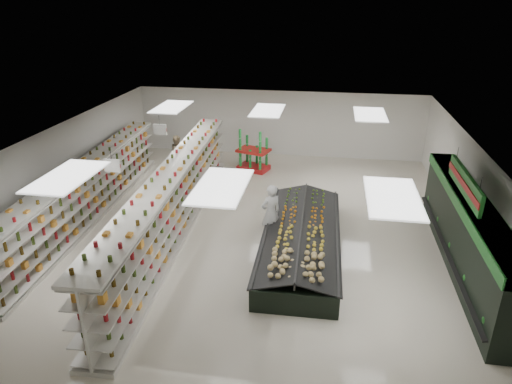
% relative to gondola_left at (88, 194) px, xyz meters
% --- Properties ---
extents(floor, '(16.00, 16.00, 0.00)m').
position_rel_gondola_left_xyz_m(floor, '(5.82, 0.18, -0.92)').
color(floor, beige).
rests_on(floor, ground).
extents(ceiling, '(14.00, 16.00, 0.02)m').
position_rel_gondola_left_xyz_m(ceiling, '(5.82, 0.18, 2.28)').
color(ceiling, white).
rests_on(ceiling, wall_back).
extents(wall_back, '(14.00, 0.02, 3.20)m').
position_rel_gondola_left_xyz_m(wall_back, '(5.82, 8.18, 0.68)').
color(wall_back, white).
rests_on(wall_back, floor).
extents(wall_front, '(14.00, 0.02, 3.20)m').
position_rel_gondola_left_xyz_m(wall_front, '(5.82, -7.82, 0.68)').
color(wall_front, white).
rests_on(wall_front, floor).
extents(wall_left, '(0.02, 16.00, 3.20)m').
position_rel_gondola_left_xyz_m(wall_left, '(-1.18, 0.18, 0.68)').
color(wall_left, white).
rests_on(wall_left, floor).
extents(wall_right, '(0.02, 16.00, 3.20)m').
position_rel_gondola_left_xyz_m(wall_right, '(12.82, 0.18, 0.68)').
color(wall_right, white).
rests_on(wall_right, floor).
extents(produce_wall_case, '(0.93, 8.00, 2.20)m').
position_rel_gondola_left_xyz_m(produce_wall_case, '(12.35, -1.32, 0.32)').
color(produce_wall_case, black).
rests_on(produce_wall_case, floor).
extents(aisle_sign_near, '(0.52, 0.06, 0.75)m').
position_rel_gondola_left_xyz_m(aisle_sign_near, '(2.02, -1.82, 1.83)').
color(aisle_sign_near, white).
rests_on(aisle_sign_near, ceiling).
extents(aisle_sign_far, '(0.52, 0.06, 0.75)m').
position_rel_gondola_left_xyz_m(aisle_sign_far, '(2.02, 2.18, 1.83)').
color(aisle_sign_far, white).
rests_on(aisle_sign_far, ceiling).
extents(hortifruti_banner, '(0.12, 3.20, 0.95)m').
position_rel_gondola_left_xyz_m(hortifruti_banner, '(12.07, -1.32, 1.73)').
color(hortifruti_banner, '#1D6E25').
rests_on(hortifruti_banner, ceiling).
extents(gondola_left, '(1.39, 11.65, 2.01)m').
position_rel_gondola_left_xyz_m(gondola_left, '(0.00, 0.00, 0.00)').
color(gondola_left, silver).
rests_on(gondola_left, floor).
extents(gondola_center, '(1.64, 13.03, 2.25)m').
position_rel_gondola_left_xyz_m(gondola_center, '(3.39, -0.58, 0.11)').
color(gondola_center, silver).
rests_on(gondola_center, floor).
extents(produce_island, '(2.47, 6.57, 0.98)m').
position_rel_gondola_left_xyz_m(produce_island, '(7.65, -1.13, -0.48)').
color(produce_island, black).
rests_on(produce_island, floor).
extents(soda_endcap, '(1.61, 1.32, 1.78)m').
position_rel_gondola_left_xyz_m(soda_endcap, '(4.98, 5.74, -0.06)').
color(soda_endcap, red).
rests_on(soda_endcap, floor).
extents(shopper_main, '(0.84, 0.80, 1.94)m').
position_rel_gondola_left_xyz_m(shopper_main, '(6.62, -0.62, 0.05)').
color(shopper_main, white).
rests_on(shopper_main, floor).
extents(shopper_background, '(0.66, 0.89, 1.65)m').
position_rel_gondola_left_xyz_m(shopper_background, '(1.62, 5.15, -0.10)').
color(shopper_background, tan).
rests_on(shopper_background, floor).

